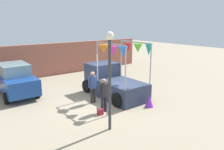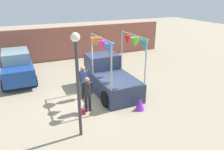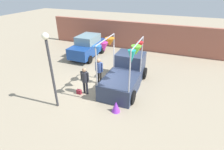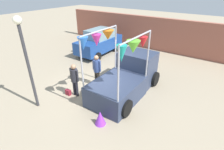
# 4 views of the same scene
# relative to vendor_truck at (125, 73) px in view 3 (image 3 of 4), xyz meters

# --- Properties ---
(ground_plane) EXTENTS (60.00, 60.00, 0.00)m
(ground_plane) POSITION_rel_vendor_truck_xyz_m (-1.19, -0.85, -0.88)
(ground_plane) COLOR gray
(vendor_truck) EXTENTS (2.32, 4.05, 3.21)m
(vendor_truck) POSITION_rel_vendor_truck_xyz_m (0.00, 0.00, 0.00)
(vendor_truck) COLOR #2D3851
(vendor_truck) RESTS_ON ground
(parked_car) EXTENTS (1.88, 4.00, 1.88)m
(parked_car) POSITION_rel_vendor_truck_xyz_m (-4.56, 3.49, 0.07)
(parked_car) COLOR navy
(parked_car) RESTS_ON ground
(person_customer) EXTENTS (0.53, 0.34, 1.67)m
(person_customer) POSITION_rel_vendor_truck_xyz_m (-1.86, -1.81, 0.13)
(person_customer) COLOR black
(person_customer) RESTS_ON ground
(person_vendor) EXTENTS (0.53, 0.34, 1.72)m
(person_vendor) POSITION_rel_vendor_truck_xyz_m (-1.61, -0.44, 0.17)
(person_vendor) COLOR #2D2823
(person_vendor) RESTS_ON ground
(handbag) EXTENTS (0.28, 0.16, 0.28)m
(handbag) POSITION_rel_vendor_truck_xyz_m (-2.21, -2.01, -0.74)
(handbag) COLOR maroon
(handbag) RESTS_ON ground
(street_lamp) EXTENTS (0.32, 0.32, 3.94)m
(street_lamp) POSITION_rel_vendor_truck_xyz_m (-2.69, -3.41, 1.69)
(street_lamp) COLOR #333338
(street_lamp) RESTS_ON ground
(brick_boundary_wall) EXTENTS (18.00, 0.36, 2.60)m
(brick_boundary_wall) POSITION_rel_vendor_truck_xyz_m (-1.19, 6.93, 0.42)
(brick_boundary_wall) COLOR #9E5947
(brick_boundary_wall) RESTS_ON ground
(folded_kite_bundle_violet) EXTENTS (0.47, 0.47, 0.60)m
(folded_kite_bundle_violet) POSITION_rel_vendor_truck_xyz_m (0.38, -2.71, -0.58)
(folded_kite_bundle_violet) COLOR purple
(folded_kite_bundle_violet) RESTS_ON ground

